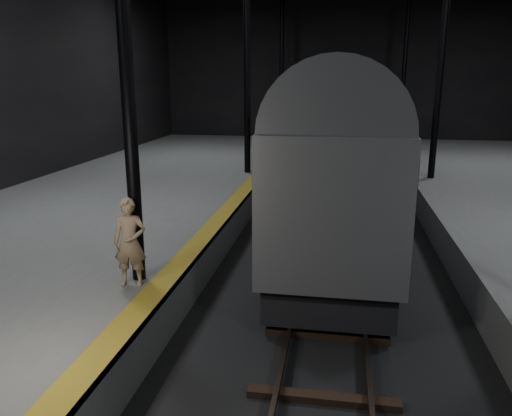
# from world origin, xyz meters

# --- Properties ---
(ground) EXTENTS (44.00, 44.00, 0.00)m
(ground) POSITION_xyz_m (0.00, 0.00, 0.00)
(ground) COLOR black
(ground) RESTS_ON ground
(platform_left) EXTENTS (9.00, 43.80, 1.00)m
(platform_left) POSITION_xyz_m (-7.50, 0.00, 0.50)
(platform_left) COLOR #595956
(platform_left) RESTS_ON ground
(tactile_strip) EXTENTS (0.50, 43.80, 0.01)m
(tactile_strip) POSITION_xyz_m (-3.25, 0.00, 1.00)
(tactile_strip) COLOR olive
(tactile_strip) RESTS_ON platform_left
(track) EXTENTS (2.40, 43.00, 0.24)m
(track) POSITION_xyz_m (0.00, 0.00, 0.07)
(track) COLOR #3F3328
(track) RESTS_ON ground
(train) EXTENTS (2.93, 19.53, 5.22)m
(train) POSITION_xyz_m (-0.00, 5.41, 2.91)
(train) COLOR #A5A8AD
(train) RESTS_ON ground
(woman) EXTENTS (0.68, 0.48, 1.74)m
(woman) POSITION_xyz_m (-3.80, -4.34, 1.87)
(woman) COLOR #A08362
(woman) RESTS_ON platform_left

